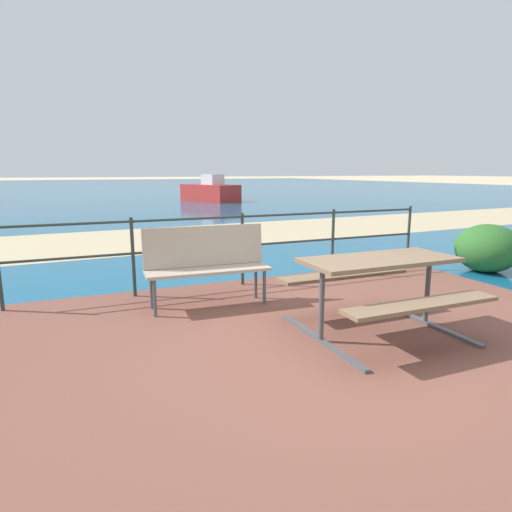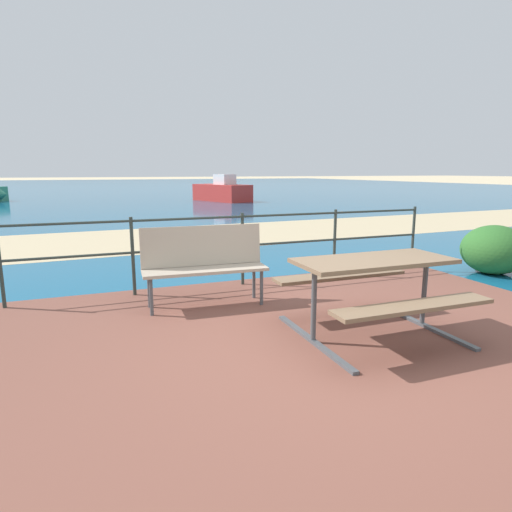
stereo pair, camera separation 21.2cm
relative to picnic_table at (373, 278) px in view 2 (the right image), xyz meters
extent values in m
plane|color=beige|center=(-0.53, -0.12, -0.62)|extent=(240.00, 240.00, 0.00)
cube|color=brown|center=(-0.53, -0.12, -0.59)|extent=(6.40, 5.20, 0.06)
cube|color=#145B84|center=(-0.53, 39.88, -0.62)|extent=(90.00, 90.00, 0.01)
cube|color=tan|center=(-0.53, 7.31, -0.62)|extent=(54.13, 6.58, 0.01)
cube|color=#7A6047|center=(0.00, 0.00, 0.17)|extent=(1.51, 0.67, 0.04)
cube|color=#7A6047|center=(0.00, -0.58, -0.11)|extent=(1.51, 0.27, 0.04)
cube|color=#7A6047|center=(0.00, 0.58, -0.11)|extent=(1.51, 0.27, 0.04)
cylinder|color=#4C5156|center=(-0.63, 0.00, -0.20)|extent=(0.05, 0.05, 0.73)
cube|color=#4C5156|center=(-0.63, 0.00, -0.55)|extent=(0.07, 1.42, 0.03)
cylinder|color=#4C5156|center=(0.63, 0.00, -0.20)|extent=(0.05, 0.05, 0.73)
cube|color=#4C5156|center=(0.63, 0.00, -0.55)|extent=(0.07, 1.42, 0.03)
cube|color=tan|center=(-1.27, 1.44, -0.12)|extent=(1.46, 0.49, 0.04)
cube|color=tan|center=(-1.26, 1.62, 0.13)|extent=(1.44, 0.15, 0.48)
cylinder|color=#4C5156|center=(-1.92, 1.33, -0.34)|extent=(0.04, 0.04, 0.44)
cylinder|color=#4C5156|center=(-1.90, 1.63, -0.34)|extent=(0.04, 0.04, 0.44)
cylinder|color=#4C5156|center=(-0.64, 1.26, -0.34)|extent=(0.04, 0.04, 0.44)
cylinder|color=#4C5156|center=(-0.63, 1.55, -0.34)|extent=(0.04, 0.04, 0.44)
cylinder|color=#2D3833|center=(-3.48, 2.24, -0.06)|extent=(0.04, 0.04, 1.01)
cylinder|color=#2D3833|center=(-2.01, 2.24, -0.06)|extent=(0.04, 0.04, 1.01)
cylinder|color=#2D3833|center=(-0.53, 2.24, -0.06)|extent=(0.04, 0.04, 1.01)
cylinder|color=#2D3833|center=(0.94, 2.24, -0.06)|extent=(0.04, 0.04, 1.01)
cylinder|color=#2D3833|center=(2.42, 2.24, -0.06)|extent=(0.04, 0.04, 1.01)
cylinder|color=#2D3833|center=(-0.53, 2.24, 0.39)|extent=(5.90, 0.03, 0.03)
cylinder|color=#2D3833|center=(-0.53, 2.24, -0.01)|extent=(5.90, 0.03, 0.03)
ellipsoid|color=#2D6628|center=(3.52, 1.62, -0.23)|extent=(1.01, 1.01, 0.78)
cone|color=#338466|center=(-6.66, 23.28, -0.22)|extent=(0.79, 0.86, 0.70)
cube|color=red|center=(4.42, 19.57, -0.16)|extent=(2.62, 3.80, 0.90)
cube|color=silver|center=(4.51, 19.32, 0.56)|extent=(1.12, 1.20, 0.55)
cone|color=red|center=(3.71, 21.44, -0.16)|extent=(0.93, 0.75, 0.81)
camera|label=1|loc=(-2.70, -3.27, 1.01)|focal=30.43mm
camera|label=2|loc=(-2.51, -3.35, 1.01)|focal=30.43mm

